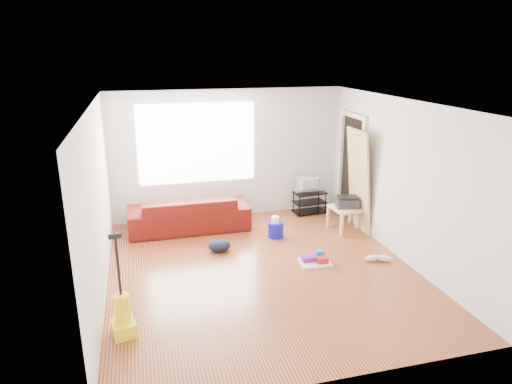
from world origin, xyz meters
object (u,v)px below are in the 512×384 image
object	(u,v)px
sofa	(190,229)
backpack	(220,251)
cleaning_tray	(315,260)
side_table	(347,210)
vacuum	(123,316)
tv_stand	(309,202)
bucket	(276,237)

from	to	relation	value
sofa	backpack	world-z (taller)	sofa
cleaning_tray	sofa	bearing A→B (deg)	132.16
side_table	backpack	size ratio (longest dim) A/B	1.59
cleaning_tray	backpack	size ratio (longest dim) A/B	1.33
cleaning_tray	vacuum	bearing A→B (deg)	-158.05
tv_stand	cleaning_tray	distance (m)	2.32
side_table	bucket	size ratio (longest dim) A/B	2.11
cleaning_tray	backpack	xyz separation A→B (m)	(-1.38, 0.81, -0.05)
tv_stand	side_table	world-z (taller)	tv_stand
tv_stand	cleaning_tray	world-z (taller)	tv_stand
sofa	cleaning_tray	world-z (taller)	sofa
tv_stand	side_table	bearing A→B (deg)	-76.50
side_table	vacuum	world-z (taller)	vacuum
sofa	backpack	bearing A→B (deg)	108.14
backpack	cleaning_tray	bearing A→B (deg)	-25.94
side_table	sofa	bearing A→B (deg)	165.39
bucket	tv_stand	bearing A→B (deg)	45.06
sofa	vacuum	xyz separation A→B (m)	(-1.13, -3.08, 0.23)
side_table	vacuum	xyz separation A→B (m)	(-3.95, -2.35, -0.13)
tv_stand	side_table	size ratio (longest dim) A/B	1.14
sofa	cleaning_tray	distance (m)	2.59
bucket	cleaning_tray	size ratio (longest dim) A/B	0.57
cleaning_tray	vacuum	xyz separation A→B (m)	(-2.87, -1.16, 0.18)
side_table	cleaning_tray	world-z (taller)	side_table
sofa	vacuum	world-z (taller)	vacuum
cleaning_tray	vacuum	size ratio (longest dim) A/B	0.39
sofa	tv_stand	xyz separation A→B (m)	(2.48, 0.27, 0.23)
tv_stand	cleaning_tray	size ratio (longest dim) A/B	1.37
sofa	backpack	size ratio (longest dim) A/B	5.97
bucket	vacuum	distance (m)	3.47
backpack	vacuum	size ratio (longest dim) A/B	0.29
side_table	backpack	xyz separation A→B (m)	(-2.45, -0.38, -0.37)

